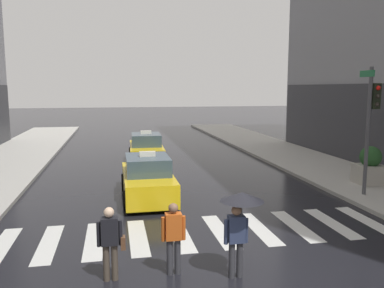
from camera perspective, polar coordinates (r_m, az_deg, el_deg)
The scene contains 9 objects.
ground_plane at distance 9.09m, azimuth 5.51°, elevation -19.23°, with size 160.00×160.00×0.00m, color black.
crosswalk_markings at distance 11.75m, azimuth 1.19°, elevation -12.67°, with size 11.30×2.80×0.01m.
traffic_light_pole at distance 16.10m, azimuth 24.53°, elevation 4.12°, with size 0.44×0.84×4.80m.
taxi_lead at distance 15.19m, azimuth -6.45°, elevation -5.06°, with size 1.94×4.54×1.80m.
taxi_second at distance 22.46m, azimuth -6.65°, elevation -0.78°, with size 2.05×4.60×1.80m.
pedestrian_with_umbrella at distance 8.74m, azimuth 6.94°, elevation -9.64°, with size 0.96×0.96×1.94m.
pedestrian_with_handbag at distance 8.91m, azimuth -11.72°, elevation -13.37°, with size 0.60×0.24×1.65m.
pedestrian_plain_coat at distance 9.02m, azimuth -2.70°, elevation -12.91°, with size 0.55×0.24×1.65m.
planter_near_corner at distance 18.28m, azimuth 24.37°, elevation -3.02°, with size 1.10×1.10×1.60m.
Camera 1 is at (-2.38, -7.72, 4.17)m, focal length 36.84 mm.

